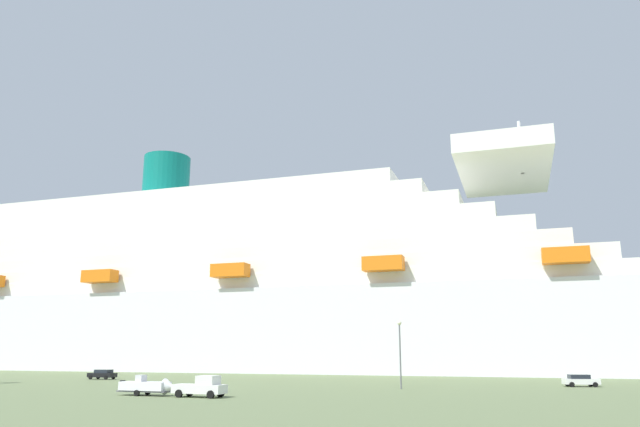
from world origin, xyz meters
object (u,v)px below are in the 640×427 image
object	(u,v)px
pickup_truck	(202,387)
cruise_ship	(255,296)
parked_car_black_coupe	(103,374)
small_boat_on_trailer	(150,386)
parked_car_white_van	(580,380)
street_lamp	(400,344)

from	to	relation	value
pickup_truck	cruise_ship	bearing A→B (deg)	104.80
cruise_ship	parked_car_black_coupe	world-z (taller)	cruise_ship
cruise_ship	parked_car_black_coupe	distance (m)	49.07
pickup_truck	small_boat_on_trailer	xyz separation A→B (m)	(-6.33, 0.92, -0.08)
small_boat_on_trailer	parked_car_white_van	distance (m)	55.31
pickup_truck	small_boat_on_trailer	distance (m)	6.39
pickup_truck	parked_car_white_van	bearing A→B (deg)	33.50
small_boat_on_trailer	cruise_ship	bearing A→B (deg)	100.46
cruise_ship	small_boat_on_trailer	bearing A→B (deg)	-79.54
street_lamp	parked_car_black_coupe	size ratio (longest dim) A/B	1.75
cruise_ship	parked_car_black_coupe	bearing A→B (deg)	-104.13
cruise_ship	small_boat_on_trailer	distance (m)	79.46
small_boat_on_trailer	parked_car_black_coupe	bearing A→B (deg)	128.72
cruise_ship	street_lamp	size ratio (longest dim) A/B	27.26
street_lamp	small_boat_on_trailer	bearing A→B (deg)	-146.17
cruise_ship	pickup_truck	distance (m)	81.68
cruise_ship	street_lamp	xyz separation A→B (m)	(39.49, -59.44, -11.97)
street_lamp	parked_car_white_van	distance (m)	25.42
pickup_truck	parked_car_black_coupe	world-z (taller)	pickup_truck
street_lamp	pickup_truck	bearing A→B (deg)	-136.74
pickup_truck	parked_car_black_coupe	distance (m)	45.47
cruise_ship	street_lamp	world-z (taller)	cruise_ship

